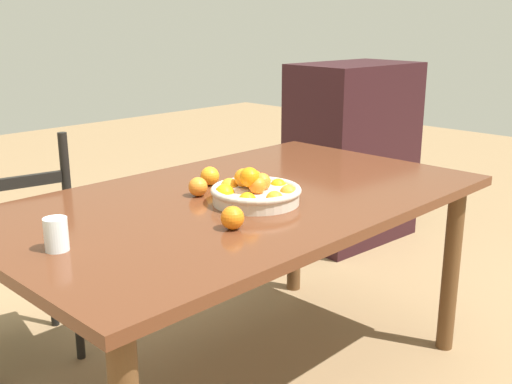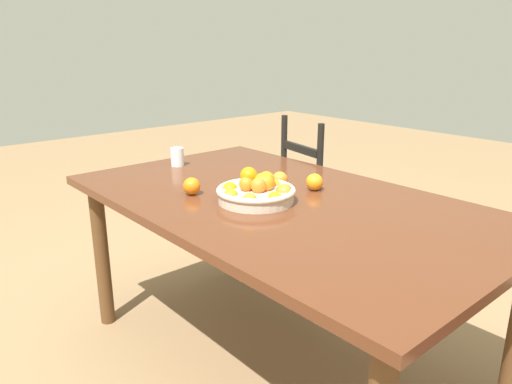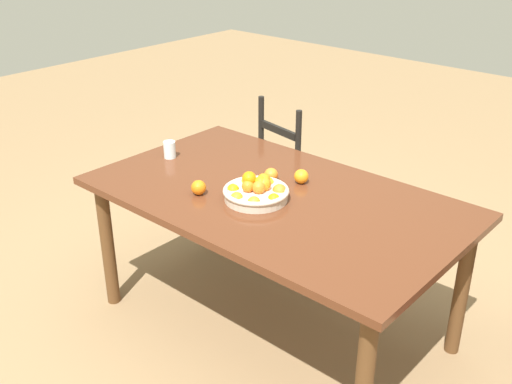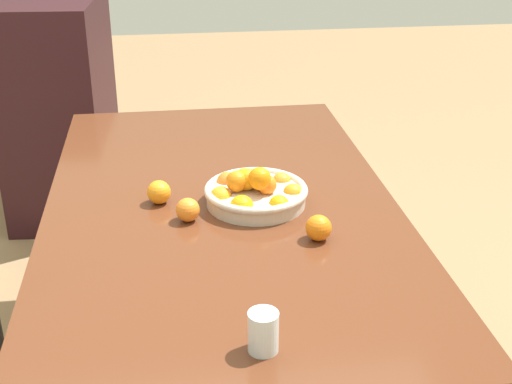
{
  "view_description": "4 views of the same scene",
  "coord_description": "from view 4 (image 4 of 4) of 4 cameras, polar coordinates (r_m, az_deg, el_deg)",
  "views": [
    {
      "loc": [
        -1.5,
        -1.53,
        1.4
      ],
      "look_at": [
        -0.03,
        -0.1,
        0.82
      ],
      "focal_mm": 42.96,
      "sensor_mm": 36.0,
      "label": 1
    },
    {
      "loc": [
        1.34,
        -1.3,
        1.38
      ],
      "look_at": [
        -0.03,
        -0.1,
        0.82
      ],
      "focal_mm": 33.78,
      "sensor_mm": 36.0,
      "label": 2
    },
    {
      "loc": [
        1.68,
        -2.04,
        2.06
      ],
      "look_at": [
        -0.03,
        -0.1,
        0.82
      ],
      "focal_mm": 42.42,
      "sensor_mm": 36.0,
      "label": 3
    },
    {
      "loc": [
        -1.94,
        0.16,
        1.72
      ],
      "look_at": [
        -0.03,
        -0.1,
        0.82
      ],
      "focal_mm": 49.23,
      "sensor_mm": 36.0,
      "label": 4
    }
  ],
  "objects": [
    {
      "name": "orange_loose_1",
      "position": [
        2.04,
        -5.57,
        -1.45
      ],
      "size": [
        0.07,
        0.07,
        0.07
      ],
      "primitive_type": "sphere",
      "color": "orange",
      "rests_on": "dining_table"
    },
    {
      "name": "dining_table",
      "position": [
        2.2,
        -2.79,
        -2.79
      ],
      "size": [
        1.82,
        1.07,
        0.78
      ],
      "color": "#572C19",
      "rests_on": "ground"
    },
    {
      "name": "cabinet",
      "position": [
        3.85,
        -15.67,
        6.66
      ],
      "size": [
        0.83,
        0.55,
        1.13
      ],
      "primitive_type": "cube",
      "rotation": [
        0.0,
        0.0,
        -0.07
      ],
      "color": "black",
      "rests_on": "ground"
    },
    {
      "name": "drinking_glass",
      "position": [
        1.51,
        0.59,
        -11.28
      ],
      "size": [
        0.07,
        0.07,
        0.09
      ],
      "primitive_type": "cylinder",
      "color": "silver",
      "rests_on": "dining_table"
    },
    {
      "name": "orange_loose_2",
      "position": [
        2.16,
        -7.89,
        -0.02
      ],
      "size": [
        0.07,
        0.07,
        0.07
      ],
      "primitive_type": "sphere",
      "color": "orange",
      "rests_on": "dining_table"
    },
    {
      "name": "fruit_bowl",
      "position": [
        2.13,
        -0.11,
        0.02
      ],
      "size": [
        0.32,
        0.32,
        0.14
      ],
      "color": "beige",
      "rests_on": "dining_table"
    },
    {
      "name": "orange_loose_0",
      "position": [
        1.94,
        5.1,
        -2.92
      ],
      "size": [
        0.07,
        0.07,
        0.07
      ],
      "primitive_type": "sphere",
      "color": "orange",
      "rests_on": "dining_table"
    }
  ]
}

